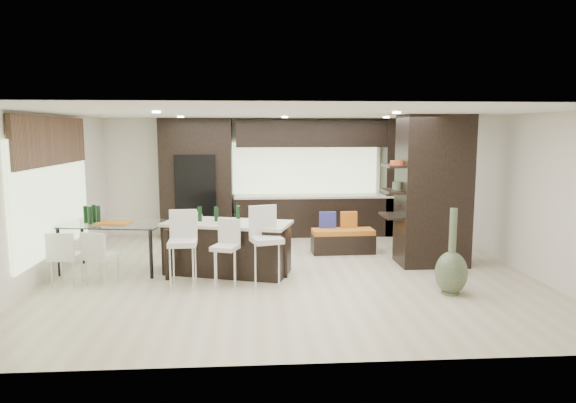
{
  "coord_description": "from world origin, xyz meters",
  "views": [
    {
      "loc": [
        -0.63,
        -8.55,
        2.41
      ],
      "look_at": [
        0.0,
        0.6,
        1.15
      ],
      "focal_mm": 32.0,
      "sensor_mm": 36.0,
      "label": 1
    }
  ],
  "objects": [
    {
      "name": "back_wall",
      "position": [
        0.0,
        3.5,
        1.35
      ],
      "size": [
        8.0,
        0.02,
        2.7
      ],
      "primitive_type": "cube",
      "color": "white",
      "rests_on": "ground"
    },
    {
      "name": "floor_vase",
      "position": [
        2.3,
        -1.33,
        0.65
      ],
      "size": [
        0.58,
        0.58,
        1.3
      ],
      "primitive_type": null,
      "rotation": [
        0.0,
        0.0,
        -0.24
      ],
      "color": "#4B5A40",
      "rests_on": "ground"
    },
    {
      "name": "refrigerator",
      "position": [
        -1.9,
        3.12,
        0.95
      ],
      "size": [
        0.9,
        0.68,
        1.9
      ],
      "primitive_type": "cube",
      "color": "black",
      "rests_on": "ground"
    },
    {
      "name": "bench",
      "position": [
        1.15,
        1.37,
        0.24
      ],
      "size": [
        1.25,
        0.52,
        0.48
      ],
      "primitive_type": "cube",
      "rotation": [
        0.0,
        0.0,
        0.03
      ],
      "color": "black",
      "rests_on": "ground"
    },
    {
      "name": "chair_end",
      "position": [
        -1.83,
        0.33,
        0.46
      ],
      "size": [
        0.65,
        0.65,
        0.92
      ],
      "primitive_type": "cube",
      "rotation": [
        0.0,
        0.0,
        1.95
      ],
      "color": "beige",
      "rests_on": "ground"
    },
    {
      "name": "ground",
      "position": [
        0.0,
        0.0,
        0.0
      ],
      "size": [
        8.0,
        8.0,
        0.0
      ],
      "primitive_type": "plane",
      "color": "beige",
      "rests_on": "ground"
    },
    {
      "name": "stone_accent",
      "position": [
        -3.93,
        0.2,
        2.25
      ],
      "size": [
        0.08,
        3.0,
        0.8
      ],
      "primitive_type": "cube",
      "color": "brown",
      "rests_on": "left_wall"
    },
    {
      "name": "dining_table",
      "position": [
        -3.03,
        0.33,
        0.42
      ],
      "size": [
        1.87,
        1.24,
        0.84
      ],
      "primitive_type": "cube",
      "rotation": [
        0.0,
        0.0,
        -0.16
      ],
      "color": "white",
      "rests_on": "ground"
    },
    {
      "name": "right_wall",
      "position": [
        4.0,
        0.0,
        1.35
      ],
      "size": [
        0.02,
        7.0,
        2.7
      ],
      "primitive_type": "cube",
      "color": "white",
      "rests_on": "ground"
    },
    {
      "name": "chair_far",
      "position": [
        -3.57,
        -0.45,
        0.4
      ],
      "size": [
        0.46,
        0.46,
        0.8
      ],
      "primitive_type": "cube",
      "rotation": [
        0.0,
        0.0,
        -0.07
      ],
      "color": "beige",
      "rests_on": "ground"
    },
    {
      "name": "stool_right",
      "position": [
        -0.42,
        -0.72,
        0.5
      ],
      "size": [
        0.55,
        0.55,
        1.01
      ],
      "primitive_type": "cube",
      "rotation": [
        0.0,
        0.0,
        0.28
      ],
      "color": "beige",
      "rests_on": "ground"
    },
    {
      "name": "window_left",
      "position": [
        -3.96,
        0.2,
        1.35
      ],
      "size": [
        0.04,
        3.2,
        1.9
      ],
      "primitive_type": "cube",
      "color": "#B2D199",
      "rests_on": "left_wall"
    },
    {
      "name": "left_wall",
      "position": [
        -4.0,
        0.0,
        1.35
      ],
      "size": [
        0.02,
        7.0,
        2.7
      ],
      "primitive_type": "cube",
      "color": "white",
      "rests_on": "ground"
    },
    {
      "name": "back_cabinetry",
      "position": [
        0.5,
        3.17,
        1.35
      ],
      "size": [
        6.8,
        0.68,
        2.7
      ],
      "primitive_type": "cube",
      "color": "black",
      "rests_on": "ground"
    },
    {
      "name": "ceiling_spots",
      "position": [
        0.0,
        0.25,
        2.68
      ],
      "size": [
        4.0,
        3.0,
        0.02
      ],
      "primitive_type": "cube",
      "color": "white",
      "rests_on": "ceiling"
    },
    {
      "name": "stool_mid",
      "position": [
        -1.07,
        -0.68,
        0.42
      ],
      "size": [
        0.48,
        0.48,
        0.84
      ],
      "primitive_type": "cube",
      "rotation": [
        0.0,
        0.0,
        -0.37
      ],
      "color": "beige",
      "rests_on": "ground"
    },
    {
      "name": "kitchen_island",
      "position": [
        -1.07,
        0.06,
        0.44
      ],
      "size": [
        2.29,
        1.49,
        0.88
      ],
      "primitive_type": "cube",
      "rotation": [
        0.0,
        0.0,
        -0.3
      ],
      "color": "black",
      "rests_on": "ground"
    },
    {
      "name": "window_back",
      "position": [
        0.6,
        3.46,
        1.55
      ],
      "size": [
        3.4,
        0.04,
        1.2
      ],
      "primitive_type": "cube",
      "color": "#B2D199",
      "rests_on": "back_wall"
    },
    {
      "name": "partition_column",
      "position": [
        2.6,
        0.4,
        1.35
      ],
      "size": [
        1.2,
        0.8,
        2.7
      ],
      "primitive_type": "cube",
      "color": "black",
      "rests_on": "ground"
    },
    {
      "name": "ceiling",
      "position": [
        0.0,
        0.0,
        2.7
      ],
      "size": [
        8.0,
        7.0,
        0.02
      ],
      "primitive_type": "cube",
      "color": "white",
      "rests_on": "ground"
    },
    {
      "name": "stool_left",
      "position": [
        -1.72,
        -0.71,
        0.48
      ],
      "size": [
        0.44,
        0.44,
        0.96
      ],
      "primitive_type": "cube",
      "rotation": [
        0.0,
        0.0,
        0.04
      ],
      "color": "beige",
      "rests_on": "ground"
    },
    {
      "name": "chair_near",
      "position": [
        -3.03,
        -0.45,
        0.4
      ],
      "size": [
        0.55,
        0.55,
        0.79
      ],
      "primitive_type": "cube",
      "rotation": [
        0.0,
        0.0,
        -0.35
      ],
      "color": "beige",
      "rests_on": "ground"
    }
  ]
}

